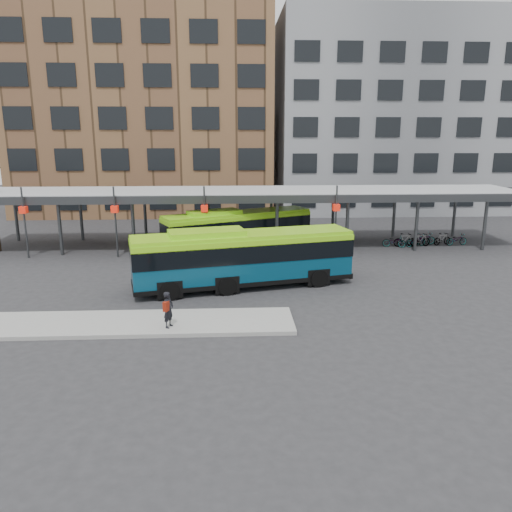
{
  "coord_description": "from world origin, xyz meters",
  "views": [
    {
      "loc": [
        -1.2,
        -23.91,
        8.28
      ],
      "look_at": [
        0.11,
        2.21,
        1.8
      ],
      "focal_mm": 35.0,
      "sensor_mm": 36.0,
      "label": 1
    }
  ],
  "objects": [
    {
      "name": "pedestrian",
      "position": [
        -3.92,
        -3.73,
        0.98
      ],
      "size": [
        0.57,
        0.68,
        1.57
      ],
      "rotation": [
        0.0,
        0.0,
        1.16
      ],
      "color": "black",
      "rests_on": "boarding_island"
    },
    {
      "name": "boarding_island",
      "position": [
        -5.5,
        -3.0,
        0.09
      ],
      "size": [
        14.0,
        3.0,
        0.18
      ],
      "primitive_type": "cube",
      "color": "gray",
      "rests_on": "ground"
    },
    {
      "name": "bus_front",
      "position": [
        -0.62,
        2.45,
        1.72
      ],
      "size": [
        12.22,
        5.24,
        3.3
      ],
      "rotation": [
        0.0,
        0.0,
        0.23
      ],
      "color": "#073851",
      "rests_on": "ground"
    },
    {
      "name": "building_grey",
      "position": [
        16.0,
        32.0,
        10.0
      ],
      "size": [
        24.0,
        14.0,
        20.0
      ],
      "primitive_type": "cube",
      "color": "slate",
      "rests_on": "ground"
    },
    {
      "name": "ground",
      "position": [
        0.0,
        0.0,
        0.0
      ],
      "size": [
        120.0,
        120.0,
        0.0
      ],
      "primitive_type": "plane",
      "color": "#28282B",
      "rests_on": "ground"
    },
    {
      "name": "building_brick",
      "position": [
        -10.0,
        32.0,
        11.0
      ],
      "size": [
        26.0,
        14.0,
        22.0
      ],
      "primitive_type": "cube",
      "color": "brown",
      "rests_on": "ground"
    },
    {
      "name": "bike_rack",
      "position": [
        13.09,
        11.97,
        0.47
      ],
      "size": [
        6.69,
        1.68,
        1.02
      ],
      "color": "slate",
      "rests_on": "ground"
    },
    {
      "name": "bus_rear",
      "position": [
        -0.77,
        11.44,
        1.57
      ],
      "size": [
        10.88,
        6.71,
        3.01
      ],
      "rotation": [
        0.0,
        0.0,
        0.44
      ],
      "color": "#073851",
      "rests_on": "ground"
    },
    {
      "name": "canopy",
      "position": [
        -0.06,
        12.87,
        3.91
      ],
      "size": [
        40.0,
        6.53,
        4.8
      ],
      "color": "#999B9E",
      "rests_on": "ground"
    }
  ]
}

